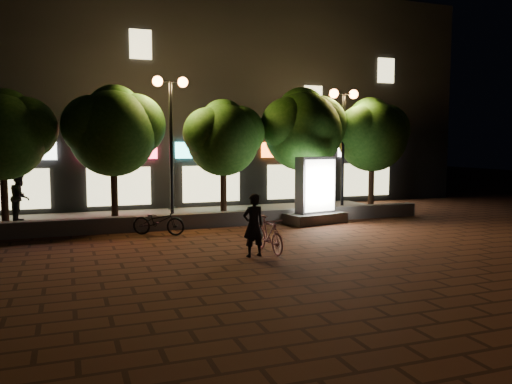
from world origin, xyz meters
name	(u,v)px	position (x,y,z in m)	size (l,w,h in m)	color
ground	(262,248)	(0.00, 0.00, 0.00)	(80.00, 80.00, 0.00)	#542C1A
retaining_wall	(221,219)	(0.00, 4.00, 0.25)	(16.00, 0.45, 0.50)	#615E5A
sidewalk	(204,216)	(0.00, 6.50, 0.04)	(16.00, 5.00, 0.08)	#615E5A
building_block	(170,102)	(-0.01, 12.99, 5.00)	(28.00, 8.12, 11.30)	black
tree_far_left	(3,131)	(-6.95, 5.46, 3.29)	(3.36, 2.80, 4.63)	black
tree_left	(114,128)	(-3.45, 5.46, 3.44)	(3.60, 3.00, 4.89)	black
tree_mid	(224,135)	(0.55, 5.46, 3.22)	(3.24, 2.70, 4.50)	black
tree_right	(304,127)	(3.86, 5.46, 3.57)	(3.72, 3.10, 5.07)	black
tree_far_right	(373,132)	(7.05, 5.46, 3.37)	(3.48, 2.90, 4.76)	black
street_lamp_left	(171,112)	(-1.50, 5.20, 4.03)	(1.26, 0.36, 5.18)	black
street_lamp_right	(343,119)	(5.50, 5.20, 3.89)	(1.26, 0.36, 4.98)	black
ad_kiosk	(315,197)	(3.41, 3.50, 0.97)	(2.42, 1.58, 2.42)	#615E5A
scooter_pink	(269,235)	(-0.06, -0.67, 0.49)	(0.46, 1.62, 0.97)	#C584A1
rider	(254,225)	(-0.60, -0.98, 0.82)	(0.60, 0.39, 1.63)	black
scooter_parked	(159,221)	(-2.37, 3.00, 0.45)	(0.59, 1.70, 0.90)	black
pedestrian	(20,197)	(-6.67, 7.14, 0.97)	(0.86, 0.67, 1.78)	black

